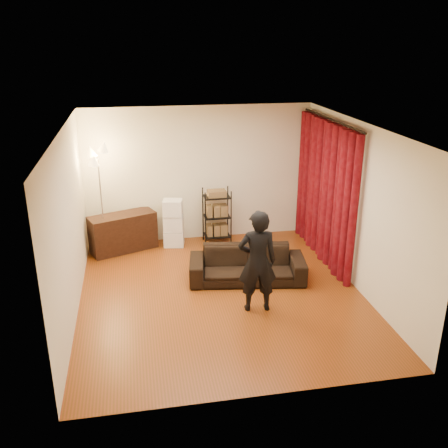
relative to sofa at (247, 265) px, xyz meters
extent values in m
plane|color=maroon|center=(-0.52, -0.42, -0.29)|extent=(5.00, 5.00, 0.00)
plane|color=white|center=(-0.52, -0.42, 2.41)|extent=(5.00, 5.00, 0.00)
plane|color=#ECE5C9|center=(-0.52, 2.08, 1.06)|extent=(5.00, 0.00, 5.00)
plane|color=#ECE5C9|center=(-0.52, -2.92, 1.06)|extent=(5.00, 0.00, 5.00)
plane|color=#ECE5C9|center=(-2.77, -0.42, 1.06)|extent=(0.00, 5.00, 5.00)
plane|color=#ECE5C9|center=(1.73, -0.42, 1.06)|extent=(0.00, 5.00, 5.00)
cylinder|color=black|center=(1.63, 0.71, 2.29)|extent=(0.04, 2.65, 0.04)
imported|color=black|center=(0.00, 0.00, 0.00)|extent=(2.04, 1.04, 0.57)
imported|color=black|center=(-0.08, -0.98, 0.52)|extent=(0.62, 0.43, 1.60)
cube|color=#311A0F|center=(-2.08, 1.69, 0.08)|extent=(1.35, 0.90, 0.73)
camera|label=1|loc=(-1.79, -7.49, 3.66)|focal=40.00mm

